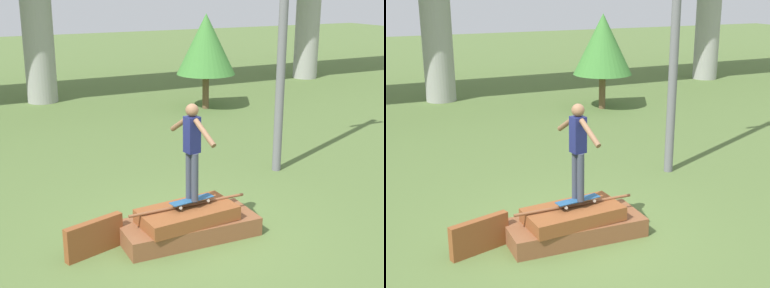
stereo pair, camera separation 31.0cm
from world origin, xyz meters
TOP-DOWN VIEW (x-y plane):
  - ground_plane at (0.00, 0.00)m, footprint 80.00×80.00m
  - scrap_pile at (-0.02, -0.02)m, footprint 2.39×1.06m
  - scrap_plank_loose at (-1.63, 0.13)m, footprint 1.04×0.44m
  - skateboard at (0.04, -0.05)m, footprint 0.82×0.29m
  - skater at (0.04, -0.05)m, footprint 0.25×1.27m
  - tree_behind_right at (4.93, 8.75)m, footprint 2.04×2.04m

SIDE VIEW (x-z plane):
  - ground_plane at x=0.00m, z-range 0.00..0.00m
  - scrap_pile at x=-0.02m, z-range -0.06..0.56m
  - scrap_plank_loose at x=-1.63m, z-range 0.00..0.57m
  - skateboard at x=0.04m, z-range 0.65..0.74m
  - skater at x=0.04m, z-range 0.84..2.51m
  - tree_behind_right at x=4.93m, z-range 0.60..3.87m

